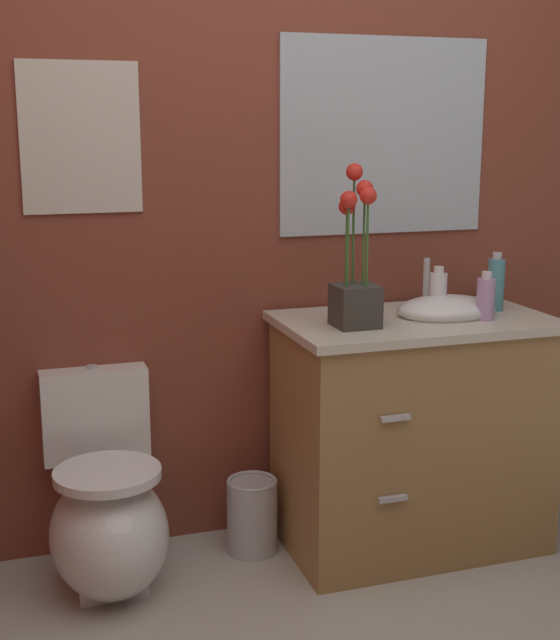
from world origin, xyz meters
name	(u,v)px	position (x,y,z in m)	size (l,w,h in m)	color
wall_back	(329,193)	(0.20, 1.56, 1.25)	(4.42, 0.05, 2.50)	brown
toilet	(107,516)	(-0.68, 1.26, 0.24)	(0.38, 0.59, 0.69)	white
vanity_cabinet	(413,429)	(0.40, 1.23, 0.43)	(0.94, 0.56, 1.02)	#9E7242
flower_vase	(356,278)	(0.15, 1.17, 1.00)	(0.14, 0.14, 0.53)	#38332D
soap_bottle	(438,293)	(0.50, 1.27, 0.91)	(0.06, 0.06, 0.17)	white
lotion_bottle	(496,284)	(0.73, 1.26, 0.93)	(0.06, 0.06, 0.21)	teal
hand_wash_bottle	(486,298)	(0.61, 1.13, 0.91)	(0.06, 0.06, 0.17)	#B28CBF
trash_bin	(252,515)	(-0.16, 1.34, 0.14)	(0.18, 0.18, 0.27)	#B7B7BC
wall_poster	(81,138)	(-0.68, 1.53, 1.45)	(0.39, 0.01, 0.49)	beige
wall_mirror	(384,137)	(0.40, 1.53, 1.45)	(0.80, 0.01, 0.70)	#B2BCC6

